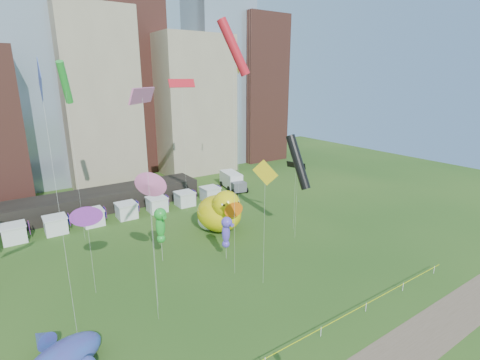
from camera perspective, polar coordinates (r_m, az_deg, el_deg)
skyline at (r=80.10m, az=-23.46°, el=14.90°), size 101.00×23.00×68.00m
pavilion at (r=63.29m, az=-23.49°, el=-3.41°), size 38.00×6.00×3.20m
vendor_tents at (r=58.96m, az=-17.48°, el=-4.69°), size 33.24×2.80×2.40m
caution_tape at (r=30.33m, az=3.98°, el=-26.51°), size 50.00×0.06×0.90m
big_duck at (r=50.99m, az=-3.09°, el=-4.96°), size 6.68×8.62×6.46m
small_duck at (r=52.01m, az=-4.83°, el=-6.35°), size 3.02×4.10×3.18m
seahorse_green at (r=43.02m, az=-12.46°, el=-6.58°), size 1.53×1.88×6.72m
seahorse_purple at (r=42.92m, az=-2.18°, el=-7.87°), size 1.49×1.77×5.44m
whale_inflatable at (r=32.61m, az=-26.18°, el=-23.67°), size 6.60×7.31×2.58m
box_truck at (r=70.71m, az=-1.21°, el=-0.10°), size 3.94×7.70×3.12m
kite_0 at (r=36.13m, az=-1.01°, el=20.18°), size 3.15×2.40×26.49m
kite_1 at (r=28.96m, az=-15.19°, el=12.59°), size 3.04×3.16×20.39m
kite_2 at (r=50.17m, az=8.84°, el=2.30°), size 1.29×2.79×9.93m
kite_3 at (r=49.19m, az=-25.94°, el=13.66°), size 2.01×3.10×23.07m
kite_4 at (r=35.28m, az=4.01°, el=0.88°), size 1.62×2.07×13.47m
kite_5 at (r=27.07m, az=-28.92°, el=12.63°), size 0.19×2.93×22.36m
kite_7 at (r=37.61m, az=-23.12°, el=-5.29°), size 2.02×0.67×9.35m
kite_8 at (r=56.45m, az=-9.19°, el=14.78°), size 4.16×0.66×20.90m
kite_9 at (r=32.09m, az=-14.12°, el=-0.77°), size 1.47×1.94×13.28m
kite_10 at (r=47.18m, az=9.17°, el=2.80°), size 1.67×4.25×14.09m
kite_12 at (r=56.70m, az=-0.24°, el=16.25°), size 0.71×1.85×23.46m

